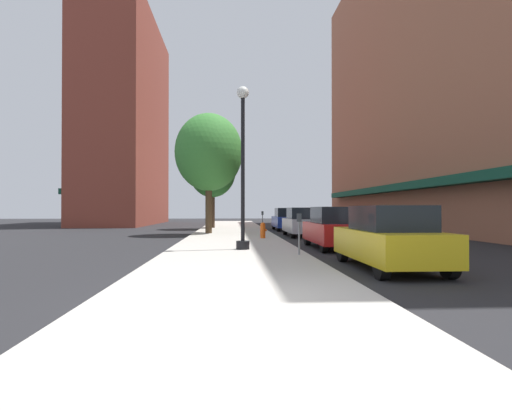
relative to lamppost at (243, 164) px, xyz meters
name	(u,v)px	position (x,y,z in m)	size (l,w,h in m)	color
ground_plane	(299,235)	(3.68, 9.69, -3.20)	(90.00, 90.00, 0.00)	#232326
sidewalk_slab	(233,233)	(-0.32, 10.69, -3.14)	(4.80, 50.00, 0.12)	#B7B2A8
building_right_brick	(441,60)	(14.68, 13.69, 9.10)	(6.80, 40.00, 24.65)	#9E6047
building_far_background	(127,123)	(-11.33, 28.69, 7.42)	(6.80, 18.00, 21.29)	brown
lamppost	(243,164)	(0.00, 0.00, 0.00)	(0.48, 0.48, 5.90)	black
fire_hydrant	(263,230)	(1.17, 5.70, -2.68)	(0.33, 0.26, 0.79)	#E05614
parking_meter_near	(262,218)	(1.73, 13.16, -2.25)	(0.14, 0.09, 1.31)	slate
parking_meter_far	(299,229)	(1.73, -1.90, -2.25)	(0.14, 0.09, 1.31)	slate
tree_near	(209,153)	(-1.77, 10.11, 1.80)	(4.08, 4.08, 7.25)	#4C3823
tree_mid	(212,171)	(-1.88, 17.41, 1.39)	(3.69, 3.69, 6.62)	#422D1E
car_yellow	(389,238)	(3.68, -4.35, -2.39)	(1.80, 4.30, 1.66)	black
car_red	(334,228)	(3.68, 1.27, -2.39)	(1.80, 4.30, 1.66)	black
car_silver	(302,222)	(3.68, 8.62, -2.39)	(1.80, 4.30, 1.66)	black
car_blue	(287,219)	(3.68, 15.31, -2.39)	(1.80, 4.30, 1.66)	black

